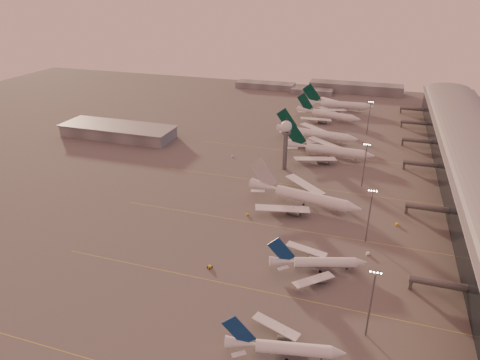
% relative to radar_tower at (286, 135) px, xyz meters
% --- Properties ---
extents(ground, '(700.00, 700.00, 0.00)m').
position_rel_radar_tower_xyz_m(ground, '(-5.00, -120.00, -20.95)').
color(ground, '#595656').
rests_on(ground, ground).
extents(taxiway_markings, '(180.00, 185.25, 0.02)m').
position_rel_radar_tower_xyz_m(taxiway_markings, '(25.00, -64.00, -20.94)').
color(taxiway_markings, gold).
rests_on(taxiway_markings, ground).
extents(hangar, '(82.00, 27.00, 8.50)m').
position_rel_radar_tower_xyz_m(hangar, '(-125.00, 20.00, -16.63)').
color(hangar, slate).
rests_on(hangar, ground).
extents(radar_tower, '(6.40, 6.40, 31.10)m').
position_rel_radar_tower_xyz_m(radar_tower, '(0.00, 0.00, 0.00)').
color(radar_tower, '#5B5D62').
rests_on(radar_tower, ground).
extents(mast_a, '(3.60, 0.56, 25.00)m').
position_rel_radar_tower_xyz_m(mast_a, '(53.00, -120.00, -7.21)').
color(mast_a, '#5B5D62').
rests_on(mast_a, ground).
extents(mast_b, '(3.60, 0.56, 25.00)m').
position_rel_radar_tower_xyz_m(mast_b, '(50.00, -65.00, -7.21)').
color(mast_b, '#5B5D62').
rests_on(mast_b, ground).
extents(mast_c, '(3.60, 0.56, 25.00)m').
position_rel_radar_tower_xyz_m(mast_c, '(45.00, -10.00, -7.21)').
color(mast_c, '#5B5D62').
rests_on(mast_c, ground).
extents(mast_d, '(3.60, 0.56, 25.00)m').
position_rel_radar_tower_xyz_m(mast_d, '(43.00, 80.00, -7.21)').
color(mast_d, '#5B5D62').
rests_on(mast_d, ground).
extents(distant_horizon, '(165.00, 37.50, 9.00)m').
position_rel_radar_tower_xyz_m(distant_horizon, '(-2.38, 205.14, -17.06)').
color(distant_horizon, slate).
rests_on(distant_horizon, ground).
extents(narrowbody_near, '(35.95, 28.42, 14.18)m').
position_rel_radar_tower_xyz_m(narrowbody_near, '(30.54, -136.54, -18.08)').
color(narrowbody_near, white).
rests_on(narrowbody_near, ground).
extents(narrowbody_mid, '(36.91, 28.99, 14.88)m').
position_rel_radar_tower_xyz_m(narrowbody_mid, '(33.45, -91.69, -17.94)').
color(narrowbody_mid, white).
rests_on(narrowbody_mid, ground).
extents(widebody_white, '(57.90, 45.99, 20.53)m').
position_rel_radar_tower_xyz_m(widebody_white, '(18.81, -41.25, -17.39)').
color(widebody_white, white).
rests_on(widebody_white, ground).
extents(greentail_a, '(57.59, 46.41, 20.91)m').
position_rel_radar_tower_xyz_m(greentail_a, '(21.99, 26.04, -17.26)').
color(greentail_a, white).
rests_on(greentail_a, ground).
extents(greentail_b, '(57.97, 46.62, 21.07)m').
position_rel_radar_tower_xyz_m(greentail_b, '(10.36, 54.48, -17.23)').
color(greentail_b, white).
rests_on(greentail_b, ground).
extents(greentail_c, '(52.66, 42.02, 19.48)m').
position_rel_radar_tower_xyz_m(greentail_c, '(11.50, 106.27, -17.51)').
color(greentail_c, white).
rests_on(greentail_c, ground).
extents(greentail_d, '(60.98, 49.18, 22.14)m').
position_rel_radar_tower_xyz_m(greentail_d, '(15.97, 136.71, -17.04)').
color(greentail_d, white).
rests_on(greentail_d, ground).
extents(gsv_tug_mid, '(4.34, 3.67, 1.07)m').
position_rel_radar_tower_xyz_m(gsv_tug_mid, '(-6.36, -103.14, -20.40)').
color(gsv_tug_mid, yellow).
rests_on(gsv_tug_mid, ground).
extents(gsv_truck_b, '(6.52, 4.30, 2.48)m').
position_rel_radar_tower_xyz_m(gsv_truck_b, '(51.90, -74.91, -19.68)').
color(gsv_truck_b, white).
rests_on(gsv_truck_b, ground).
extents(gsv_truck_c, '(5.18, 4.90, 2.12)m').
position_rel_radar_tower_xyz_m(gsv_truck_c, '(-4.27, -59.31, -19.87)').
color(gsv_truck_c, yellow).
rests_on(gsv_truck_c, ground).
extents(gsv_catering_b, '(6.04, 3.45, 4.68)m').
position_rel_radar_tower_xyz_m(gsv_catering_b, '(63.03, -47.19, -18.61)').
color(gsv_catering_b, yellow).
rests_on(gsv_catering_b, ground).
extents(gsv_truck_d, '(2.97, 5.14, 1.96)m').
position_rel_radar_tower_xyz_m(gsv_truck_d, '(-35.69, 8.99, -19.95)').
color(gsv_truck_d, white).
rests_on(gsv_truck_d, ground).
extents(gsv_tug_hangar, '(4.54, 3.97, 1.11)m').
position_rel_radar_tower_xyz_m(gsv_tug_hangar, '(31.40, 39.55, -20.38)').
color(gsv_tug_hangar, yellow).
rests_on(gsv_tug_hangar, ground).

